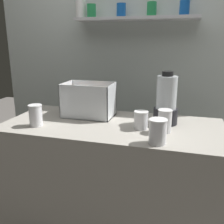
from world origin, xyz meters
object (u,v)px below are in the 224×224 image
(juice_cup_beet_left, at_px, (141,121))
(juice_cup_beet_far_left, at_px, (36,117))
(juice_cup_mango_middle, at_px, (158,132))
(juice_cup_mango_right, at_px, (165,122))
(carrot_display_bin, at_px, (88,106))
(blender_pitcher, at_px, (166,102))

(juice_cup_beet_left, bearing_deg, juice_cup_beet_far_left, -168.98)
(juice_cup_mango_middle, bearing_deg, juice_cup_mango_right, 83.79)
(carrot_display_bin, bearing_deg, juice_cup_mango_middle, -35.37)
(blender_pitcher, xyz_separation_m, juice_cup_mango_right, (0.01, -0.17, -0.08))
(juice_cup_beet_far_left, relative_size, juice_cup_beet_left, 1.23)
(juice_cup_mango_middle, height_order, juice_cup_mango_right, juice_cup_mango_right)
(blender_pitcher, relative_size, juice_cup_mango_middle, 2.54)
(blender_pitcher, height_order, juice_cup_beet_far_left, blender_pitcher)
(carrot_display_bin, relative_size, juice_cup_beet_left, 3.14)
(juice_cup_beet_far_left, xyz_separation_m, juice_cup_mango_middle, (0.76, -0.08, 0.00))
(juice_cup_beet_far_left, distance_m, juice_cup_mango_right, 0.79)
(juice_cup_beet_left, bearing_deg, juice_cup_mango_right, -8.43)
(carrot_display_bin, relative_size, juice_cup_beet_far_left, 2.55)
(juice_cup_mango_middle, bearing_deg, juice_cup_beet_far_left, 173.95)
(juice_cup_beet_left, distance_m, juice_cup_mango_middle, 0.24)
(carrot_display_bin, relative_size, juice_cup_mango_middle, 2.61)
(blender_pitcher, bearing_deg, juice_cup_beet_left, -132.29)
(juice_cup_beet_far_left, bearing_deg, carrot_display_bin, 51.38)
(blender_pitcher, relative_size, juice_cup_beet_left, 3.06)
(juice_cup_mango_right, bearing_deg, juice_cup_beet_left, 171.57)
(carrot_display_bin, bearing_deg, juice_cup_mango_right, -19.12)
(carrot_display_bin, height_order, juice_cup_mango_right, carrot_display_bin)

